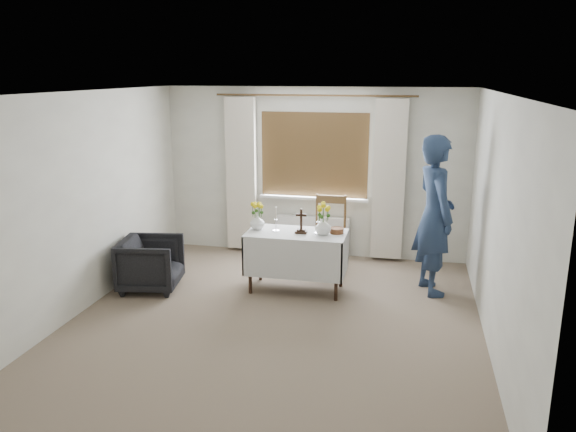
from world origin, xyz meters
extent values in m
plane|color=#806B58|center=(0.00, 0.00, 0.00)|extent=(5.00, 5.00, 0.00)
cube|color=silver|center=(0.05, 0.98, 0.38)|extent=(1.24, 0.64, 0.76)
imported|color=black|center=(-1.77, 0.62, 0.34)|extent=(0.85, 0.83, 0.67)
imported|color=navy|center=(1.71, 1.31, 0.99)|extent=(0.70, 0.85, 1.98)
cube|color=silver|center=(0.00, 2.42, 0.30)|extent=(1.10, 0.10, 0.60)
imported|color=white|center=(-0.47, 1.02, 0.86)|extent=(0.21, 0.21, 0.19)
imported|color=white|center=(0.38, 0.96, 0.87)|extent=(0.26, 0.26, 0.21)
cylinder|color=brown|center=(0.54, 1.06, 0.79)|extent=(0.18, 0.18, 0.07)
camera|label=1|loc=(1.40, -5.60, 2.70)|focal=35.00mm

